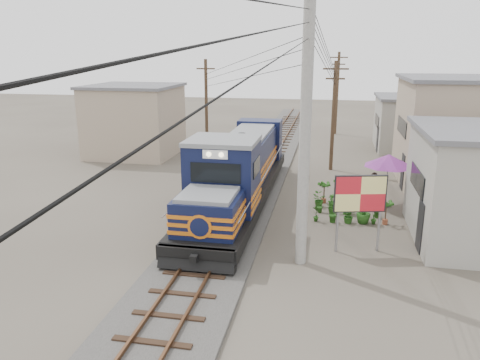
% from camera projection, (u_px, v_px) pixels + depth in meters
% --- Properties ---
extents(ground, '(120.00, 120.00, 0.00)m').
position_uv_depth(ground, '(213.00, 249.00, 18.54)').
color(ground, '#473F35').
rests_on(ground, ground).
extents(ballast, '(3.60, 70.00, 0.16)m').
position_uv_depth(ballast, '(254.00, 181.00, 27.98)').
color(ballast, '#595651').
rests_on(ballast, ground).
extents(track, '(1.15, 70.00, 0.12)m').
position_uv_depth(track, '(254.00, 178.00, 27.93)').
color(track, '#51331E').
rests_on(track, ground).
extents(locomotive, '(2.94, 15.99, 3.96)m').
position_uv_depth(locomotive, '(240.00, 172.00, 23.39)').
color(locomotive, black).
rests_on(locomotive, ground).
extents(utility_pole_main, '(0.40, 0.40, 10.00)m').
position_uv_depth(utility_pole_main, '(305.00, 129.00, 16.09)').
color(utility_pole_main, '#9E9B93').
rests_on(utility_pole_main, ground).
extents(wooden_pole_mid, '(1.60, 0.24, 7.00)m').
position_uv_depth(wooden_pole_mid, '(333.00, 114.00, 29.97)').
color(wooden_pole_mid, '#4C3826').
rests_on(wooden_pole_mid, ground).
extents(wooden_pole_far, '(1.60, 0.24, 7.50)m').
position_uv_depth(wooden_pole_far, '(337.00, 92.00, 43.08)').
color(wooden_pole_far, '#4C3826').
rests_on(wooden_pole_far, ground).
extents(wooden_pole_left, '(1.60, 0.24, 7.00)m').
position_uv_depth(wooden_pole_left, '(206.00, 104.00, 35.50)').
color(wooden_pole_left, '#4C3826').
rests_on(wooden_pole_left, ground).
extents(power_lines, '(9.65, 19.00, 3.30)m').
position_uv_depth(power_lines, '(247.00, 51.00, 24.57)').
color(power_lines, black).
rests_on(power_lines, ground).
extents(shophouse_mid, '(8.40, 7.35, 6.20)m').
position_uv_depth(shophouse_mid, '(475.00, 132.00, 26.76)').
color(shophouse_mid, gray).
rests_on(shophouse_mid, ground).
extents(shophouse_back, '(6.30, 6.30, 4.20)m').
position_uv_depth(shophouse_back, '(417.00, 123.00, 36.76)').
color(shophouse_back, gray).
rests_on(shophouse_back, ground).
extents(shophouse_left, '(6.30, 6.30, 5.20)m').
position_uv_depth(shophouse_left, '(135.00, 120.00, 34.82)').
color(shophouse_left, gray).
rests_on(shophouse_left, ground).
extents(billboard, '(1.98, 0.57, 3.09)m').
position_uv_depth(billboard, '(360.00, 196.00, 17.77)').
color(billboard, '#99999E').
rests_on(billboard, ground).
extents(market_umbrella, '(2.97, 2.97, 2.68)m').
position_uv_depth(market_umbrella, '(389.00, 161.00, 23.07)').
color(market_umbrella, black).
rests_on(market_umbrella, ground).
extents(vendor, '(0.64, 0.43, 1.74)m').
position_uv_depth(vendor, '(373.00, 189.00, 23.60)').
color(vendor, black).
rests_on(vendor, ground).
extents(plant_nursery, '(3.46, 2.86, 1.14)m').
position_uv_depth(plant_nursery, '(345.00, 208.00, 22.06)').
color(plant_nursery, '#215117').
rests_on(plant_nursery, ground).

